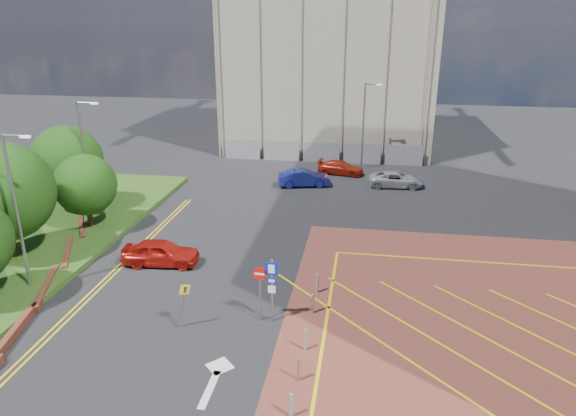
% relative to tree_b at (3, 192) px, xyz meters
% --- Properties ---
extents(ground, '(140.00, 140.00, 0.00)m').
position_rel_tree_b_xyz_m(ground, '(15.50, -5.00, -4.24)').
color(ground, black).
rests_on(ground, ground).
extents(retaining_wall, '(6.06, 20.33, 0.40)m').
position_rel_tree_b_xyz_m(retaining_wall, '(3.70, -3.00, -4.04)').
color(retaining_wall, brown).
rests_on(retaining_wall, ground).
extents(tree_b, '(5.60, 5.60, 6.74)m').
position_rel_tree_b_xyz_m(tree_b, '(0.00, 0.00, 0.00)').
color(tree_b, '#3D2B1C').
rests_on(tree_b, grass_bed).
extents(tree_c, '(4.00, 4.00, 4.90)m').
position_rel_tree_b_xyz_m(tree_c, '(2.00, 5.00, -1.04)').
color(tree_c, '#3D2B1C').
rests_on(tree_c, grass_bed).
extents(tree_d, '(5.00, 5.00, 6.08)m').
position_rel_tree_b_xyz_m(tree_d, '(-1.00, 8.00, -0.37)').
color(tree_d, '#3D2B1C').
rests_on(tree_d, grass_bed).
extents(lamp_left_near, '(1.53, 0.16, 8.00)m').
position_rel_tree_b_xyz_m(lamp_left_near, '(3.08, -3.00, 0.42)').
color(lamp_left_near, '#9EA0A8').
rests_on(lamp_left_near, grass_bed).
extents(lamp_left_far, '(1.53, 0.16, 8.00)m').
position_rel_tree_b_xyz_m(lamp_left_far, '(1.08, 7.00, 0.42)').
color(lamp_left_far, '#9EA0A8').
rests_on(lamp_left_far, grass_bed).
extents(lamp_back, '(1.53, 0.16, 8.00)m').
position_rel_tree_b_xyz_m(lamp_back, '(19.58, 23.00, 0.12)').
color(lamp_back, '#9EA0A8').
rests_on(lamp_back, ground).
extents(sign_cluster, '(1.17, 0.12, 3.20)m').
position_rel_tree_b_xyz_m(sign_cluster, '(15.80, -4.02, -2.28)').
color(sign_cluster, '#9EA0A8').
rests_on(sign_cluster, ground).
extents(warning_sign, '(0.80, 0.43, 2.24)m').
position_rel_tree_b_xyz_m(warning_sign, '(12.15, -5.16, -2.81)').
color(warning_sign, '#9EA0A8').
rests_on(warning_sign, ground).
extents(bollard_row, '(0.14, 11.14, 0.90)m').
position_rel_tree_b_xyz_m(bollard_row, '(17.80, -6.67, -3.77)').
color(bollard_row, '#9EA0A8').
rests_on(bollard_row, forecourt).
extents(construction_building, '(21.20, 19.20, 22.00)m').
position_rel_tree_b_xyz_m(construction_building, '(15.50, 35.00, 6.76)').
color(construction_building, '#9E9781').
rests_on(construction_building, ground).
extents(construction_fence, '(21.60, 0.06, 2.00)m').
position_rel_tree_b_xyz_m(construction_fence, '(16.50, 25.00, -3.24)').
color(construction_fence, gray).
rests_on(construction_fence, ground).
extents(car_red_left, '(4.50, 2.15, 1.48)m').
position_rel_tree_b_xyz_m(car_red_left, '(8.60, 0.89, -3.49)').
color(car_red_left, '#B1170F').
rests_on(car_red_left, ground).
extents(car_blue_back, '(4.58, 2.49, 1.43)m').
position_rel_tree_b_xyz_m(car_blue_back, '(14.82, 16.90, -3.52)').
color(car_blue_back, navy).
rests_on(car_blue_back, ground).
extents(car_red_back, '(4.43, 2.47, 1.21)m').
position_rel_tree_b_xyz_m(car_red_back, '(17.67, 21.02, -3.63)').
color(car_red_back, '#A61E0E').
rests_on(car_red_back, ground).
extents(car_silver_back, '(4.64, 2.33, 1.26)m').
position_rel_tree_b_xyz_m(car_silver_back, '(22.50, 17.94, -3.60)').
color(car_silver_back, silver).
rests_on(car_silver_back, ground).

